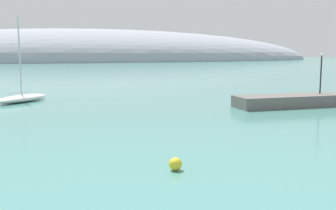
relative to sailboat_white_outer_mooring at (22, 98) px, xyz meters
The scene contains 4 objects.
distant_ridge 188.20m from the sailboat_white_outer_mooring, 81.78° to the left, with size 291.63×80.91×37.07m, color #999EA8.
sailboat_white_outer_mooring is the anchor object (origin of this frame).
mooring_buoy_yellow 33.59m from the sailboat_white_outer_mooring, 73.97° to the right, with size 0.70×0.70×0.70m, color yellow.
harbor_lamp_post 35.93m from the sailboat_white_outer_mooring, 21.48° to the right, with size 0.36×0.36×4.70m.
Camera 1 is at (-6.05, -6.55, 6.35)m, focal length 42.55 mm.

